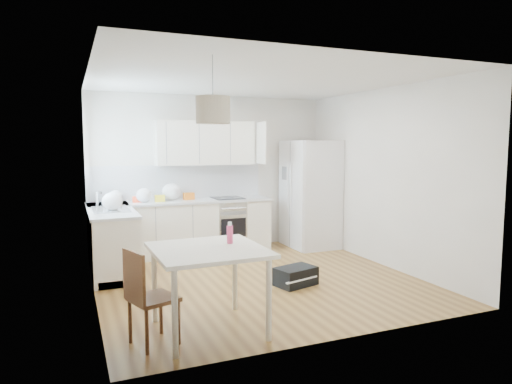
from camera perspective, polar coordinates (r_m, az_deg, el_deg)
floor at (r=6.40m, az=0.05°, el=-10.85°), size 4.20×4.20×0.00m
ceiling at (r=6.18m, az=0.05°, el=13.85°), size 4.20×4.20×0.00m
wall_back at (r=8.12m, az=-5.61°, el=2.41°), size 4.20×0.00×4.20m
wall_left at (r=5.69m, az=-19.90°, el=0.55°), size 0.00×4.20×4.20m
wall_right at (r=7.21m, az=15.68°, el=1.76°), size 0.00×4.20×4.20m
window_glassblock at (r=6.82m, az=-20.35°, el=4.74°), size 0.02×1.00×1.00m
cabinets_back at (r=7.79m, az=-9.14°, el=-4.54°), size 3.00×0.60×0.88m
cabinets_left at (r=7.03m, az=-17.62°, el=-5.90°), size 0.60×1.80×0.88m
counter_back at (r=7.72m, az=-9.20°, el=-1.18°), size 3.02×0.64×0.04m
counter_left at (r=6.95m, az=-17.74°, el=-2.19°), size 0.64×1.82×0.04m
backsplash_back at (r=7.98m, az=-9.72°, el=1.27°), size 3.00×0.01×0.58m
backsplash_left at (r=6.90m, az=-20.25°, el=0.26°), size 0.01×1.80×0.58m
upper_cabinets at (r=7.91m, az=-6.36°, el=6.11°), size 1.70×0.32×0.75m
range_oven at (r=8.01m, az=-3.55°, el=-4.19°), size 0.50×0.61×0.88m
sink at (r=6.90m, az=-17.71°, el=-2.12°), size 0.50×0.80×0.16m
refrigerator at (r=8.31m, az=6.88°, el=-0.23°), size 0.91×0.96×1.92m
dining_table at (r=4.55m, az=-5.97°, el=-8.16°), size 1.09×1.09×0.84m
dining_chair at (r=4.43m, az=-12.67°, el=-12.60°), size 0.49×0.49×0.91m
drink_bottle at (r=4.70m, az=-3.29°, el=-5.10°), size 0.07×0.07×0.22m
gym_bag at (r=6.14m, az=4.98°, el=-10.44°), size 0.60×0.47×0.24m
pendant_lamp at (r=4.45m, az=-5.40°, el=10.16°), size 0.36×0.36×0.26m
grocery_bag_a at (r=7.64m, az=-17.15°, el=-0.54°), size 0.22×0.19×0.20m
grocery_bag_b at (r=7.56m, az=-13.82°, el=-0.40°), size 0.26×0.22×0.23m
grocery_bag_c at (r=7.76m, az=-10.52°, el=0.04°), size 0.32×0.27×0.28m
grocery_bag_d at (r=7.18m, az=-17.70°, el=-0.93°), size 0.23×0.20×0.21m
grocery_bag_e at (r=6.78m, az=-17.54°, el=-1.12°), size 0.28×0.24×0.25m
snack_orange at (r=7.79m, az=-8.40°, el=-0.52°), size 0.19×0.14×0.12m
snack_yellow at (r=7.61m, az=-11.94°, el=-0.78°), size 0.16×0.10×0.11m
snack_red at (r=7.60m, az=-14.65°, el=-0.89°), size 0.14×0.09×0.10m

